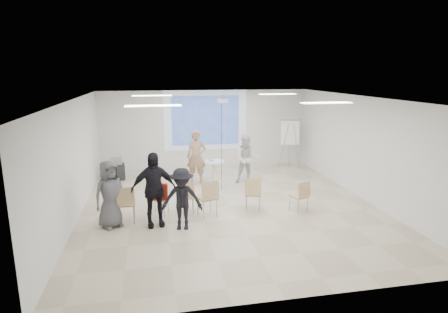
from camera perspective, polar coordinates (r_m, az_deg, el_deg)
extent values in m
cube|color=beige|center=(10.60, 0.84, -7.82)|extent=(8.00, 9.00, 0.10)
cube|color=white|center=(9.94, 0.90, 9.15)|extent=(8.00, 9.00, 0.10)
cube|color=silver|center=(14.57, -2.84, 4.18)|extent=(8.00, 0.10, 3.00)
cube|color=silver|center=(10.15, -22.12, -0.58)|extent=(0.10, 9.00, 3.00)
cube|color=silver|center=(11.67, 20.71, 1.19)|extent=(0.10, 9.00, 3.00)
cube|color=silver|center=(14.46, -2.82, 5.51)|extent=(3.20, 0.01, 2.30)
cube|color=#3152A7|center=(14.44, -2.81, 5.50)|extent=(2.60, 0.01, 1.90)
cylinder|color=white|center=(12.65, -1.48, -4.00)|extent=(0.55, 0.55, 0.05)
cylinder|color=white|center=(12.55, -1.49, -2.47)|extent=(0.15, 0.15, 0.70)
cylinder|color=white|center=(12.46, -1.50, -0.80)|extent=(0.74, 0.74, 0.04)
cube|color=white|center=(12.44, -1.21, -0.69)|extent=(0.26, 0.22, 0.01)
cube|color=#3F91BD|center=(12.48, -1.97, -0.59)|extent=(0.18, 0.24, 0.02)
imported|color=tan|center=(12.53, -4.23, 0.49)|extent=(0.85, 0.68, 2.03)
imported|color=white|center=(12.51, 3.50, 0.02)|extent=(0.99, 0.84, 1.84)
cube|color=silver|center=(12.74, -3.59, 2.17)|extent=(0.08, 0.14, 0.04)
cube|color=silver|center=(12.64, 2.44, 1.65)|extent=(0.06, 0.12, 0.04)
cube|color=tan|center=(9.69, -14.69, -6.97)|extent=(0.45, 0.45, 0.04)
cube|color=tan|center=(9.40, -14.84, -5.88)|extent=(0.45, 0.10, 0.42)
cylinder|color=gray|center=(9.61, -15.74, -8.74)|extent=(0.02, 0.02, 0.47)
cylinder|color=gray|center=(9.59, -13.57, -8.66)|extent=(0.02, 0.02, 0.47)
cylinder|color=gray|center=(9.95, -15.61, -7.98)|extent=(0.02, 0.02, 0.47)
cylinder|color=gray|center=(9.93, -13.51, -7.91)|extent=(0.02, 0.02, 0.47)
cube|color=tan|center=(9.94, -9.86, -6.24)|extent=(0.56, 0.56, 0.04)
cube|color=tan|center=(9.67, -10.30, -5.17)|extent=(0.45, 0.23, 0.42)
cylinder|color=gray|center=(9.92, -11.12, -7.83)|extent=(0.03, 0.03, 0.46)
cylinder|color=gray|center=(9.81, -9.12, -7.98)|extent=(0.03, 0.03, 0.46)
cylinder|color=gray|center=(10.23, -10.46, -7.14)|extent=(0.03, 0.03, 0.46)
cylinder|color=#919399|center=(10.13, -8.53, -7.28)|extent=(0.03, 0.03, 0.46)
cube|color=tan|center=(10.08, -5.72, -6.08)|extent=(0.42, 0.42, 0.04)
cube|color=tan|center=(9.83, -5.69, -5.12)|extent=(0.41, 0.10, 0.38)
cylinder|color=#93969B|center=(10.00, -6.58, -7.61)|extent=(0.02, 0.02, 0.42)
cylinder|color=gray|center=(10.01, -4.70, -7.54)|extent=(0.02, 0.02, 0.42)
cylinder|color=#95999E|center=(10.31, -6.65, -6.98)|extent=(0.02, 0.02, 0.42)
cylinder|color=#94969C|center=(10.32, -4.83, -6.91)|extent=(0.02, 0.02, 0.42)
cube|color=tan|center=(9.75, -2.59, -6.29)|extent=(0.57, 0.57, 0.04)
cube|color=tan|center=(9.47, -2.05, -5.11)|extent=(0.47, 0.22, 0.44)
cylinder|color=#93959B|center=(9.61, -3.13, -8.21)|extent=(0.03, 0.03, 0.49)
cylinder|color=gray|center=(9.75, -1.10, -7.86)|extent=(0.03, 0.03, 0.49)
cylinder|color=gray|center=(9.93, -4.02, -7.51)|extent=(0.03, 0.03, 0.49)
cylinder|color=#95999E|center=(10.07, -2.04, -7.19)|extent=(0.03, 0.03, 0.49)
cube|color=tan|center=(10.18, 4.45, -5.66)|extent=(0.55, 0.55, 0.04)
cube|color=tan|center=(9.90, 4.45, -4.61)|extent=(0.44, 0.21, 0.42)
cylinder|color=gray|center=(10.10, 3.39, -7.23)|extent=(0.03, 0.03, 0.46)
cylinder|color=gray|center=(10.09, 5.42, -7.29)|extent=(0.03, 0.03, 0.46)
cylinder|color=#95989D|center=(10.43, 3.48, -6.57)|extent=(0.03, 0.03, 0.46)
cylinder|color=gray|center=(10.42, 5.44, -6.62)|extent=(0.03, 0.03, 0.46)
cube|color=tan|center=(10.26, 11.33, -5.93)|extent=(0.52, 0.52, 0.04)
cube|color=tan|center=(10.05, 12.15, -4.91)|extent=(0.41, 0.22, 0.39)
cylinder|color=gray|center=(10.11, 11.24, -7.54)|extent=(0.03, 0.03, 0.42)
cylinder|color=#909398|center=(10.33, 12.57, -7.16)|extent=(0.03, 0.03, 0.42)
cylinder|color=gray|center=(10.33, 9.99, -7.03)|extent=(0.03, 0.03, 0.42)
cylinder|color=#94969C|center=(10.55, 11.32, -6.67)|extent=(0.03, 0.03, 0.42)
cube|color=#B32516|center=(9.65, -9.88, -5.28)|extent=(0.46, 0.24, 0.43)
imported|color=black|center=(10.09, -5.74, -5.87)|extent=(0.33, 0.24, 0.02)
imported|color=black|center=(9.14, -10.73, -4.16)|extent=(1.31, 0.89, 2.10)
imported|color=black|center=(8.91, -6.44, -5.84)|extent=(1.19, 0.80, 1.70)
imported|color=#56565B|center=(9.36, -17.03, -4.95)|extent=(1.08, 0.99, 1.84)
cylinder|color=#94979C|center=(14.50, 9.05, 1.56)|extent=(0.29, 0.28, 1.76)
cylinder|color=#95989E|center=(14.57, 10.99, 1.53)|extent=(0.37, 0.14, 1.76)
cylinder|color=#94969C|center=(14.84, 9.86, 1.79)|extent=(0.11, 0.39, 1.76)
cube|color=white|center=(14.55, 10.04, 3.75)|extent=(0.72, 0.36, 0.98)
cube|color=gray|center=(14.53, 10.09, 5.52)|extent=(0.71, 0.22, 0.07)
cube|color=black|center=(13.56, -15.98, -2.19)|extent=(0.57, 0.48, 0.52)
cube|color=#94969C|center=(13.47, -16.08, -0.66)|extent=(0.40, 0.36, 0.23)
cylinder|color=black|center=(13.47, -16.76, -3.49)|extent=(0.07, 0.07, 0.06)
cylinder|color=black|center=(13.48, -15.00, -3.36)|extent=(0.07, 0.07, 0.06)
cylinder|color=black|center=(13.77, -16.81, -3.14)|extent=(0.07, 0.07, 0.06)
cylinder|color=black|center=(13.78, -15.08, -3.01)|extent=(0.07, 0.07, 0.06)
cube|color=white|center=(11.45, -0.18, 8.48)|extent=(0.30, 0.25, 0.10)
cylinder|color=gray|center=(11.44, -0.18, 9.03)|extent=(0.04, 0.04, 0.14)
cylinder|color=black|center=(11.56, -0.40, 1.33)|extent=(0.01, 0.01, 2.77)
cylinder|color=white|center=(11.55, 0.11, 1.33)|extent=(0.01, 0.01, 2.77)
cube|color=white|center=(11.73, -10.91, 9.09)|extent=(1.20, 0.30, 0.02)
cube|color=white|center=(12.41, 8.13, 9.38)|extent=(1.20, 0.30, 0.02)
cube|color=white|center=(8.24, -10.74, 7.61)|extent=(1.20, 0.30, 0.02)
cube|color=white|center=(9.18, 15.33, 7.89)|extent=(1.20, 0.30, 0.02)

